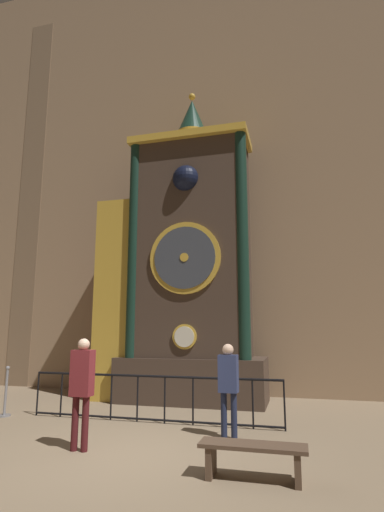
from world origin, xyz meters
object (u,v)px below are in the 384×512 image
object	(u,v)px
clock_tower	(180,267)
visitor_far	(228,381)
visitor_near	(82,382)
stanchion_post	(5,400)
visitor_bench	(253,454)

from	to	relation	value
clock_tower	visitor_far	xyz separation A→B (m)	(1.87, -3.19, -2.61)
visitor_near	stanchion_post	bearing A→B (deg)	146.33
clock_tower	stanchion_post	size ratio (longest dim) A/B	8.26
clock_tower	visitor_bench	world-z (taller)	clock_tower
visitor_near	visitor_bench	bearing A→B (deg)	-12.28
clock_tower	visitor_bench	size ratio (longest dim) A/B	6.44
visitor_bench	visitor_near	bearing A→B (deg)	169.19
visitor_near	stanchion_post	xyz separation A→B (m)	(-2.92, 1.84, -0.69)
visitor_far	visitor_bench	distance (m)	2.08
clock_tower	stanchion_post	distance (m)	5.29
visitor_far	clock_tower	bearing A→B (deg)	123.23
visitor_far	visitor_bench	size ratio (longest dim) A/B	1.18
clock_tower	visitor_near	size ratio (longest dim) A/B	5.11
clock_tower	visitor_near	world-z (taller)	clock_tower
stanchion_post	visitor_bench	size ratio (longest dim) A/B	0.78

